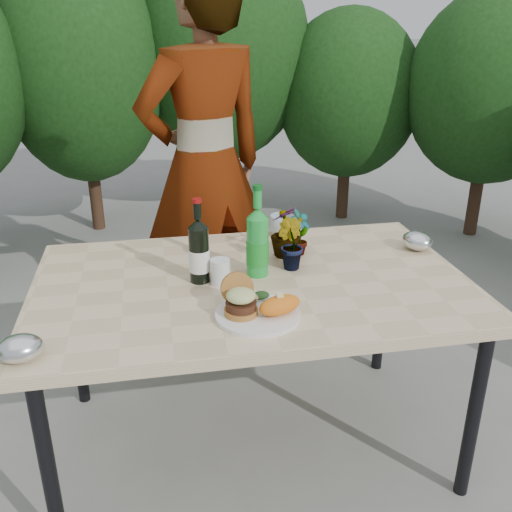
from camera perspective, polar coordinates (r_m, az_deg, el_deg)
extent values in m
plane|color=slate|center=(2.53, -0.35, -17.94)|extent=(80.00, 80.00, 0.00)
cube|color=beige|center=(2.12, -0.40, -2.90)|extent=(1.60, 1.00, 0.04)
cylinder|color=black|center=(1.99, -20.05, -19.52)|extent=(0.05, 0.05, 0.71)
cylinder|color=black|center=(2.23, 20.96, -14.61)|extent=(0.05, 0.05, 0.71)
cylinder|color=black|center=(2.67, -17.59, -7.39)|extent=(0.05, 0.05, 0.71)
cylinder|color=black|center=(2.85, 12.50, -4.81)|extent=(0.05, 0.05, 0.71)
cylinder|color=#382316|center=(4.92, -15.64, 5.02)|extent=(0.10, 0.10, 0.42)
ellipsoid|color=#1C4316|center=(4.72, -17.07, 17.42)|extent=(1.25, 1.25, 1.71)
cylinder|color=#382316|center=(5.12, -3.14, 7.01)|extent=(0.10, 0.10, 0.50)
ellipsoid|color=#1C4316|center=(4.93, -3.44, 19.74)|extent=(1.43, 1.43, 1.76)
cylinder|color=#382316|center=(5.08, 8.65, 5.95)|extent=(0.10, 0.10, 0.38)
ellipsoid|color=#1C4316|center=(4.90, 9.27, 15.66)|extent=(1.17, 1.17, 1.35)
cylinder|color=#382316|center=(4.94, 20.91, 4.52)|extent=(0.10, 0.10, 0.44)
ellipsoid|color=#1C4316|center=(4.75, 22.54, 15.30)|extent=(1.26, 1.26, 1.44)
cylinder|color=white|center=(1.86, 0.17, -5.88)|extent=(0.28, 0.28, 0.01)
cylinder|color=#B7722D|center=(1.85, -1.51, -5.56)|extent=(0.11, 0.11, 0.02)
cylinder|color=#472314|center=(1.84, -1.52, -4.94)|extent=(0.10, 0.10, 0.02)
ellipsoid|color=beige|center=(1.82, -1.53, -3.99)|extent=(0.10, 0.10, 0.04)
cylinder|color=#B7722D|center=(1.89, -1.89, -3.26)|extent=(0.11, 0.06, 0.11)
ellipsoid|color=orange|center=(1.84, 2.38, -4.94)|extent=(0.17, 0.12, 0.06)
ellipsoid|color=olive|center=(1.93, -0.33, -4.11)|extent=(0.04, 0.04, 0.02)
ellipsoid|color=#193814|center=(1.94, 0.51, -3.94)|extent=(0.06, 0.04, 0.03)
cylinder|color=black|center=(2.08, -5.70, 0.11)|extent=(0.07, 0.07, 0.21)
cylinder|color=white|center=(2.09, -5.68, -0.42)|extent=(0.08, 0.08, 0.08)
cone|color=black|center=(2.03, -5.83, 3.27)|extent=(0.07, 0.07, 0.03)
cylinder|color=black|center=(2.02, -5.89, 4.53)|extent=(0.03, 0.03, 0.06)
cylinder|color=maroon|center=(2.01, -5.93, 5.53)|extent=(0.03, 0.03, 0.01)
cylinder|color=green|center=(2.12, 0.15, 0.93)|extent=(0.08, 0.08, 0.23)
cylinder|color=#198C26|center=(2.12, 0.15, 0.36)|extent=(0.08, 0.08, 0.09)
cone|color=green|center=(2.07, 0.15, 4.33)|extent=(0.08, 0.08, 0.04)
cylinder|color=green|center=(2.05, 0.15, 5.75)|extent=(0.03, 0.03, 0.07)
cylinder|color=#0C5919|center=(2.04, 0.15, 6.88)|extent=(0.04, 0.04, 0.02)
cylinder|color=white|center=(2.07, -3.59, -1.58)|extent=(0.07, 0.07, 0.09)
imported|color=#205C1F|center=(2.31, 4.42, 2.35)|extent=(0.12, 0.11, 0.19)
imported|color=#2A561D|center=(2.18, 3.41, 1.19)|extent=(0.13, 0.14, 0.20)
imported|color=#26581E|center=(2.29, 2.95, 2.46)|extent=(0.17, 0.17, 0.21)
imported|color=silver|center=(2.54, 2.59, 3.11)|extent=(0.15, 0.15, 0.09)
ellipsoid|color=silver|center=(1.76, -22.52, -8.53)|extent=(0.14, 0.12, 0.08)
ellipsoid|color=silver|center=(2.47, 15.81, 1.47)|extent=(0.16, 0.17, 0.08)
imported|color=#905B48|center=(2.86, -5.12, 8.76)|extent=(0.82, 0.69, 1.92)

